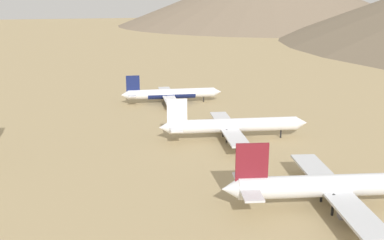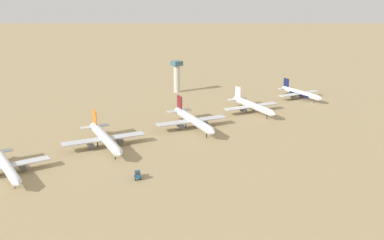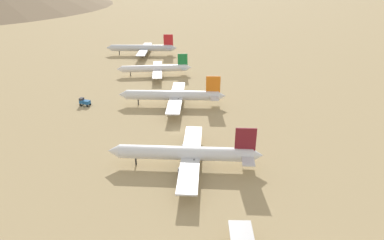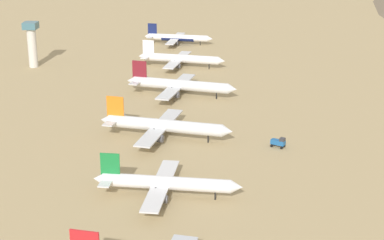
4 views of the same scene
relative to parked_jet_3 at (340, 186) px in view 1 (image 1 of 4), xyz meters
name	(u,v)px [view 1 (image 1 of 4)]	position (x,y,z in m)	size (l,w,h in m)	color
parked_jet_3	(340,186)	(0.00, 0.00, 0.00)	(52.63, 43.11, 15.26)	silver
parked_jet_4	(232,126)	(-5.23, 51.61, -0.48)	(47.87, 39.12, 13.83)	white
parked_jet_5	(171,94)	(-12.57, 106.24, -1.01)	(43.04, 35.07, 12.41)	white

